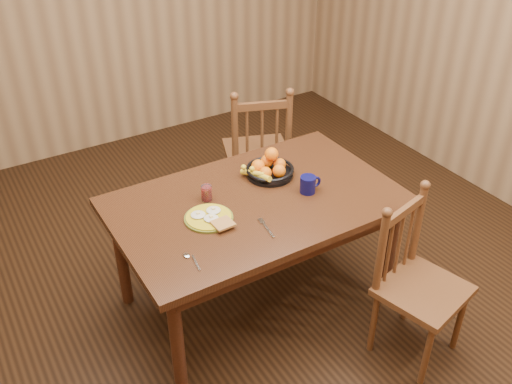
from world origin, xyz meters
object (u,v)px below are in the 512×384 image
chair_near (417,284)px  coffee_mug (309,184)px  chair_far (258,152)px  breakfast_plate (210,218)px  dining_table (256,212)px  fruit_bowl (269,169)px

chair_near → coffee_mug: 0.80m
chair_far → chair_near: (0.01, -1.63, -0.04)m
chair_near → coffee_mug: chair_near is taller
breakfast_plate → coffee_mug: size_ratio=2.16×
chair_far → breakfast_plate: (-0.85, -0.89, 0.27)m
dining_table → fruit_bowl: (0.20, 0.18, 0.13)m
chair_near → coffee_mug: (-0.24, 0.69, 0.34)m
chair_far → fruit_bowl: (-0.33, -0.67, 0.30)m
chair_far → chair_near: chair_far is taller
dining_table → chair_near: (0.54, -0.77, -0.21)m
coffee_mug → breakfast_plate: bearing=175.2°
chair_far → chair_near: 1.63m
coffee_mug → chair_near: bearing=-70.5°
chair_far → breakfast_plate: size_ratio=3.52×
dining_table → chair_far: bearing=58.0°
breakfast_plate → coffee_mug: bearing=-4.8°
chair_far → coffee_mug: 1.02m
fruit_bowl → breakfast_plate: bearing=-157.1°
dining_table → breakfast_plate: size_ratio=5.54×
dining_table → fruit_bowl: fruit_bowl is taller
chair_far → chair_near: bearing=111.0°
dining_table → chair_near: size_ratio=1.70×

